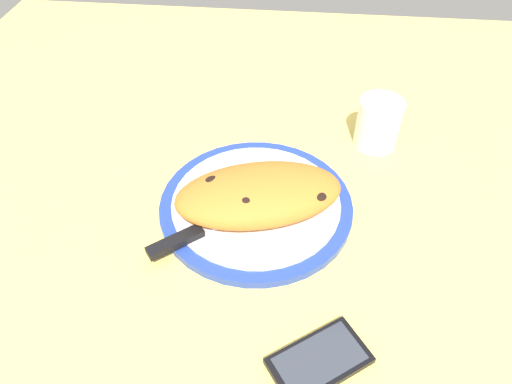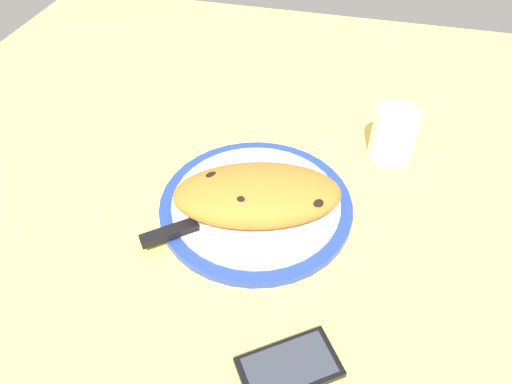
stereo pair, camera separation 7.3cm
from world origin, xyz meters
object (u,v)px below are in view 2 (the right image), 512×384
Objects in this scene: knife at (190,226)px; plate at (256,205)px; water_glass at (393,137)px; calzone at (257,194)px; smartphone at (289,367)px; fork at (251,167)px.

plate is at bearing -135.78° from knife.
water_glass reaches higher than knife.
calzone is at bearing -143.40° from knife.
water_glass is at bearing -136.59° from plate.
water_glass reaches higher than smartphone.
knife is at bearing 36.60° from calzone.
knife is at bearing 44.22° from plate.
calzone is (-0.57, 1.47, 3.90)cm from plate.
fork is 1.31× the size of smartphone.
calzone reaches higher than knife.
calzone is at bearing -67.49° from smartphone.
plate is 1.73× the size of fork.
smartphone is at bearing 112.42° from plate.
calzone is 2.08× the size of smartphone.
plate is at bearing -68.94° from calzone.
calzone is 28.35cm from water_glass.
fork is 16.30cm from knife.
smartphone is 1.50× the size of water_glass.
water_glass reaches higher than fork.
knife reaches higher than plate.
water_glass is at bearing -102.60° from smartphone.
smartphone is at bearing 77.40° from water_glass.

